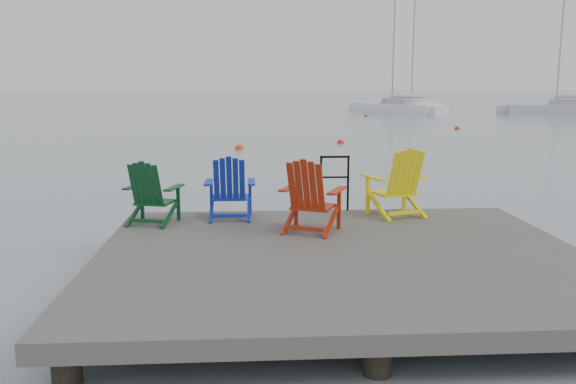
{
  "coord_description": "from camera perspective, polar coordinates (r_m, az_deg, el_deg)",
  "views": [
    {
      "loc": [
        -1.11,
        -7.18,
        2.55
      ],
      "look_at": [
        -0.52,
        2.26,
        0.85
      ],
      "focal_mm": 38.0,
      "sensor_mm": 36.0,
      "label": 1
    }
  ],
  "objects": [
    {
      "name": "handrail",
      "position": [
        9.84,
        4.38,
        1.34
      ],
      "size": [
        0.48,
        0.04,
        0.9
      ],
      "color": "black",
      "rests_on": "dock"
    },
    {
      "name": "sailboat_near",
      "position": [
        53.16,
        10.06,
        7.69
      ],
      "size": [
        6.68,
        8.6,
        12.06
      ],
      "rotation": [
        0.0,
        0.0,
        0.57
      ],
      "color": "white",
      "rests_on": "ground"
    },
    {
      "name": "buoy_d",
      "position": [
        47.08,
        7.32,
        7.02
      ],
      "size": [
        0.33,
        0.33,
        0.33
      ],
      "primitive_type": "sphere",
      "color": "#C53C0B",
      "rests_on": "ground"
    },
    {
      "name": "sailboat_mid",
      "position": [
        57.28,
        11.27,
        7.82
      ],
      "size": [
        7.48,
        9.74,
        13.48
      ],
      "rotation": [
        0.0,
        0.0,
        -0.57
      ],
      "color": "silver",
      "rests_on": "ground"
    },
    {
      "name": "sailboat_far",
      "position": [
        54.57,
        24.22,
        7.01
      ],
      "size": [
        8.7,
        4.13,
        11.63
      ],
      "rotation": [
        0.0,
        0.0,
        1.33
      ],
      "color": "silver",
      "rests_on": "ground"
    },
    {
      "name": "dock",
      "position": [
        7.59,
        4.99,
        -6.72
      ],
      "size": [
        6.0,
        5.0,
        1.4
      ],
      "color": "#2E2B29",
      "rests_on": "ground"
    },
    {
      "name": "chair_blue",
      "position": [
        9.26,
        -5.46,
        0.41
      ],
      "size": [
        0.77,
        0.71,
        0.96
      ],
      "rotation": [
        0.0,
        0.0,
        -0.0
      ],
      "color": "#0F25A0",
      "rests_on": "dock"
    },
    {
      "name": "buoy_c",
      "position": [
        35.27,
        15.53,
        5.69
      ],
      "size": [
        0.32,
        0.32,
        0.32
      ],
      "primitive_type": "sphere",
      "color": "red",
      "rests_on": "ground"
    },
    {
      "name": "buoy_b",
      "position": [
        26.17,
        4.94,
        4.57
      ],
      "size": [
        0.32,
        0.32,
        0.32
      ],
      "primitive_type": "sphere",
      "color": "red",
      "rests_on": "ground"
    },
    {
      "name": "buoy_a",
      "position": [
        23.84,
        -4.58,
        4.03
      ],
      "size": [
        0.35,
        0.35,
        0.35
      ],
      "primitive_type": "sphere",
      "color": "red",
      "rests_on": "ground"
    },
    {
      "name": "chair_red",
      "position": [
        8.41,
        2.1,
        -0.33
      ],
      "size": [
        1.0,
        0.95,
        1.02
      ],
      "rotation": [
        0.0,
        0.0,
        -0.41
      ],
      "color": "#A3230C",
      "rests_on": "dock"
    },
    {
      "name": "chair_green",
      "position": [
        9.11,
        -12.69,
        -0.05
      ],
      "size": [
        0.86,
        0.82,
        0.93
      ],
      "rotation": [
        0.0,
        0.0,
        -0.26
      ],
      "color": "#0B3E1C",
      "rests_on": "dock"
    },
    {
      "name": "chair_yellow",
      "position": [
        9.55,
        10.27,
        0.91
      ],
      "size": [
        1.0,
        0.95,
        1.07
      ],
      "rotation": [
        0.0,
        0.0,
        0.3
      ],
      "color": "yellow",
      "rests_on": "dock"
    },
    {
      "name": "ground",
      "position": [
        7.7,
        4.95,
        -9.19
      ],
      "size": [
        400.0,
        400.0,
        0.0
      ],
      "primitive_type": "plane",
      "color": "slate",
      "rests_on": "ground"
    }
  ]
}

